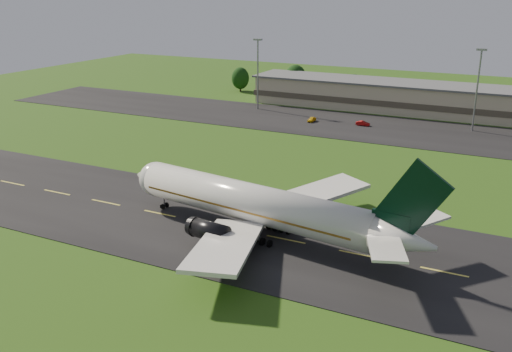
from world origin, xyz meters
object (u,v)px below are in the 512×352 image
at_px(service_vehicle_a, 312,119).
at_px(airliner, 257,205).
at_px(light_mast_west, 258,66).
at_px(light_mast_centre, 478,80).
at_px(service_vehicle_b, 363,123).
at_px(terminal, 486,104).

bearing_deg(service_vehicle_a, airliner, -74.37).
bearing_deg(service_vehicle_a, light_mast_west, 157.95).
relative_size(light_mast_centre, service_vehicle_b, 5.67).
xyz_separation_m(terminal, light_mast_centre, (-1.40, -16.18, 8.75)).
height_order(service_vehicle_a, service_vehicle_b, service_vehicle_a).
bearing_deg(light_mast_centre, terminal, 85.05).
bearing_deg(airliner, terminal, 85.05).
bearing_deg(airliner, light_mast_west, 124.11).
distance_m(terminal, light_mast_centre, 18.45).
relative_size(airliner, terminal, 0.35).
relative_size(terminal, service_vehicle_b, 40.40).
distance_m(airliner, terminal, 98.78).
height_order(terminal, service_vehicle_a, terminal).
xyz_separation_m(airliner, terminal, (21.99, 96.30, -0.67)).
relative_size(light_mast_west, light_mast_centre, 1.00).
bearing_deg(light_mast_west, light_mast_centre, 0.00).
distance_m(airliner, service_vehicle_a, 74.20).
height_order(airliner, service_vehicle_a, airliner).
distance_m(service_vehicle_a, service_vehicle_b, 13.66).
bearing_deg(airliner, service_vehicle_b, 102.23).
relative_size(airliner, light_mast_west, 2.51).
bearing_deg(service_vehicle_b, light_mast_west, 77.78).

